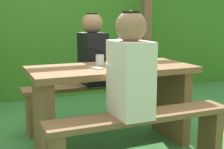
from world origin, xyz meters
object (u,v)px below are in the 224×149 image
object	(u,v)px
bench_near	(142,131)
bottle_left	(119,54)
person_black_coat	(93,52)
drinking_glass	(100,60)
picnic_table	(112,93)
bench_far	(91,96)
person_white_shirt	(130,69)
cell_phone	(96,68)

from	to	relation	value
bench_near	bottle_left	size ratio (longest dim) A/B	5.89
person_black_coat	drinking_glass	bearing A→B (deg)	-100.68
picnic_table	bench_far	distance (m)	0.57
person_white_shirt	person_black_coat	world-z (taller)	same
bottle_left	picnic_table	bearing A→B (deg)	-155.33
person_white_shirt	cell_phone	size ratio (longest dim) A/B	5.14
bench_near	person_black_coat	xyz separation A→B (m)	(0.02, 1.09, 0.46)
bottle_left	cell_phone	world-z (taller)	bottle_left
person_white_shirt	bottle_left	bearing A→B (deg)	72.87
bench_far	bench_near	bearing A→B (deg)	-90.00
picnic_table	person_white_shirt	distance (m)	0.63
bench_far	person_white_shirt	size ratio (longest dim) A/B	1.95
picnic_table	person_black_coat	distance (m)	0.62
person_black_coat	cell_phone	bearing A→B (deg)	-106.70
person_white_shirt	drinking_glass	bearing A→B (deg)	86.82
drinking_glass	bottle_left	bearing A→B (deg)	-34.71
bench_near	bottle_left	distance (m)	0.77
bench_far	drinking_glass	world-z (taller)	drinking_glass
bottle_left	cell_phone	xyz separation A→B (m)	(-0.24, -0.09, -0.09)
picnic_table	bottle_left	size ratio (longest dim) A/B	5.89
picnic_table	bench_near	size ratio (longest dim) A/B	1.00
bench_far	person_black_coat	world-z (taller)	person_black_coat
bench_far	person_white_shirt	distance (m)	1.19
drinking_glass	bottle_left	xyz separation A→B (m)	(0.14, -0.10, 0.05)
person_black_coat	cell_phone	xyz separation A→B (m)	(-0.18, -0.60, -0.07)
bench_far	cell_phone	xyz separation A→B (m)	(-0.16, -0.60, 0.40)
picnic_table	drinking_glass	world-z (taller)	drinking_glass
bench_near	person_white_shirt	distance (m)	0.47
bottle_left	cell_phone	bearing A→B (deg)	-159.97
bench_far	person_black_coat	bearing A→B (deg)	-10.10
picnic_table	drinking_glass	bearing A→B (deg)	113.13
person_black_coat	cell_phone	world-z (taller)	person_black_coat
person_white_shirt	bottle_left	world-z (taller)	person_white_shirt
person_black_coat	bottle_left	xyz separation A→B (m)	(0.06, -0.51, 0.02)
bench_far	person_black_coat	xyz separation A→B (m)	(0.02, -0.00, 0.46)
cell_phone	bench_near	bearing A→B (deg)	-83.30
picnic_table	bottle_left	bearing A→B (deg)	24.67
bottle_left	person_white_shirt	bearing A→B (deg)	-107.13
picnic_table	bench_far	size ratio (longest dim) A/B	1.00
person_black_coat	drinking_glass	size ratio (longest dim) A/B	8.20
cell_phone	bottle_left	bearing A→B (deg)	8.91
picnic_table	bench_far	bearing A→B (deg)	90.00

